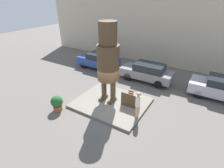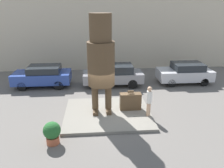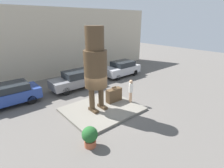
% 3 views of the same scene
% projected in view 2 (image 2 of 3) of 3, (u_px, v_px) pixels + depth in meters
% --- Properties ---
extents(ground_plane, '(60.00, 60.00, 0.00)m').
position_uv_depth(ground_plane, '(108.00, 115.00, 12.26)').
color(ground_plane, '#605B56').
extents(pedestal, '(4.75, 3.98, 0.16)m').
position_uv_depth(pedestal, '(108.00, 113.00, 12.23)').
color(pedestal, slate).
rests_on(pedestal, ground_plane).
extents(building_backdrop, '(28.00, 0.60, 6.93)m').
position_uv_depth(building_backdrop, '(101.00, 32.00, 19.71)').
color(building_backdrop, beige).
rests_on(building_backdrop, ground_plane).
extents(statue_figure, '(1.43, 1.43, 5.29)m').
position_uv_depth(statue_figure, '(101.00, 58.00, 11.24)').
color(statue_figure, '#4C3823').
rests_on(statue_figure, pedestal).
extents(giant_suitcase, '(1.19, 0.45, 1.15)m').
position_uv_depth(giant_suitcase, '(130.00, 101.00, 12.41)').
color(giant_suitcase, '#4C3823').
rests_on(giant_suitcase, pedestal).
extents(tourist, '(0.28, 0.28, 1.67)m').
position_uv_depth(tourist, '(149.00, 100.00, 11.54)').
color(tourist, tan).
rests_on(tourist, pedestal).
extents(parked_car_blue, '(4.15, 1.88, 1.56)m').
position_uv_depth(parked_car_blue, '(43.00, 76.00, 16.19)').
color(parked_car_blue, '#284293').
rests_on(parked_car_blue, ground_plane).
extents(parked_car_grey, '(4.42, 1.75, 1.60)m').
position_uv_depth(parked_car_grey, '(114.00, 75.00, 16.35)').
color(parked_car_grey, gray).
rests_on(parked_car_grey, ground_plane).
extents(parked_car_silver, '(4.09, 1.88, 1.59)m').
position_uv_depth(parked_car_silver, '(185.00, 73.00, 16.90)').
color(parked_car_silver, '#B7B7BC').
rests_on(parked_car_silver, ground_plane).
extents(planter_pot, '(0.77, 0.77, 1.05)m').
position_uv_depth(planter_pot, '(52.00, 132.00, 9.56)').
color(planter_pot, '#AD5638').
rests_on(planter_pot, ground_plane).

